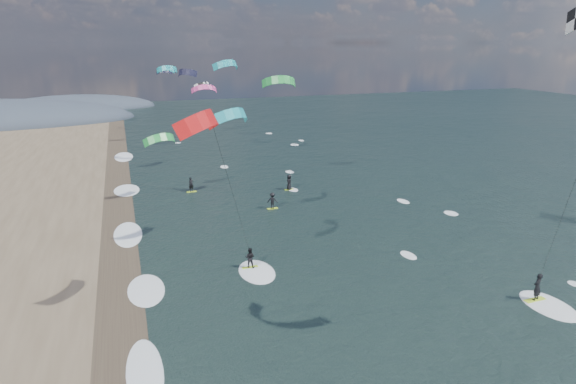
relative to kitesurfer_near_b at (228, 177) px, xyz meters
name	(u,v)px	position (x,y,z in m)	size (l,w,h in m)	color
wet_sand_strip	(121,334)	(-7.04, -1.77, -8.43)	(3.00, 240.00, 0.00)	#382D23
kitesurfer_near_b	(228,177)	(0.00, 0.00, 0.00)	(6.75, 9.15, 13.42)	#BBE528
far_kitesurfers	(264,191)	(8.07, 20.19, -7.55)	(11.91, 9.34, 1.82)	#BBE528
bg_kite_field	(197,82)	(4.64, 41.42, 2.61)	(15.48, 71.74, 8.26)	green
shoreline_surf	(139,293)	(-5.84, 2.98, -8.43)	(2.40, 79.40, 0.11)	white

